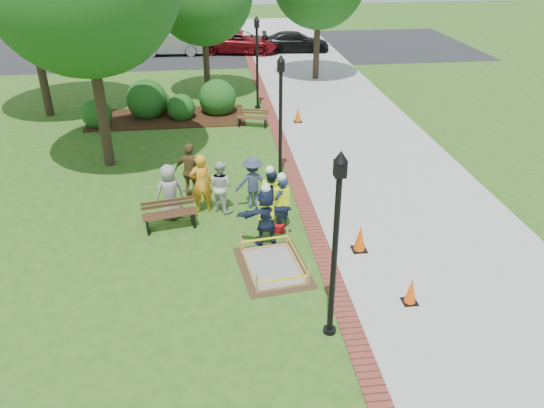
{
  "coord_description": "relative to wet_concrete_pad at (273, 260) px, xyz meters",
  "views": [
    {
      "loc": [
        -1.08,
        -11.69,
        7.89
      ],
      "look_at": [
        0.5,
        1.2,
        1.0
      ],
      "focal_mm": 35.0,
      "sensor_mm": 36.0,
      "label": 1
    }
  ],
  "objects": [
    {
      "name": "cone_back",
      "position": [
        2.42,
        0.52,
        0.14
      ],
      "size": [
        0.4,
        0.4,
        0.78
      ],
      "color": "black",
      "rests_on": "ground"
    },
    {
      "name": "bench_near",
      "position": [
        -2.73,
        2.37,
        0.03
      ],
      "size": [
        1.6,
        0.79,
        0.83
      ],
      "color": "#4E341A",
      "rests_on": "ground"
    },
    {
      "name": "parked_car_b",
      "position": [
        -3.68,
        25.77,
        -0.23
      ],
      "size": [
        2.24,
        4.95,
        1.6
      ],
      "primitive_type": "imported",
      "rotation": [
        0.0,
        0.0,
        1.55
      ],
      "color": "#9A999E",
      "rests_on": "ground"
    },
    {
      "name": "casual_person_e",
      "position": [
        -0.21,
        3.42,
        0.59
      ],
      "size": [
        0.54,
        0.36,
        1.65
      ],
      "color": "#333B59",
      "rests_on": "ground"
    },
    {
      "name": "hivis_worker_a",
      "position": [
        -0.05,
        1.22,
        0.67
      ],
      "size": [
        0.58,
        0.42,
        1.82
      ],
      "color": "#191C41",
      "rests_on": "ground"
    },
    {
      "name": "parking_lot",
      "position": [
        -0.33,
        27.42,
        -0.23
      ],
      "size": [
        36.0,
        12.0,
        0.01
      ],
      "primitive_type": "cube",
      "color": "black",
      "rests_on": "ground"
    },
    {
      "name": "casual_person_a",
      "position": [
        -2.71,
        3.0,
        0.62
      ],
      "size": [
        0.64,
        0.53,
        1.71
      ],
      "color": "gray",
      "rests_on": "ground"
    },
    {
      "name": "toolbox",
      "position": [
        0.35,
        1.81,
        -0.13
      ],
      "size": [
        0.44,
        0.31,
        0.2
      ],
      "primitive_type": "cube",
      "rotation": [
        0.0,
        0.0,
        -0.26
      ],
      "color": "#A60C10",
      "rests_on": "ground"
    },
    {
      "name": "sidewalk",
      "position": [
        4.67,
        10.42,
        -0.22
      ],
      "size": [
        6.0,
        60.0,
        0.02
      ],
      "primitive_type": "cube",
      "color": "#9E9E99",
      "rests_on": "ground"
    },
    {
      "name": "lamp_far",
      "position": [
        0.92,
        13.42,
        2.25
      ],
      "size": [
        0.28,
        0.28,
        4.26
      ],
      "color": "black",
      "rests_on": "ground"
    },
    {
      "name": "shrub_c",
      "position": [
        -2.66,
        12.25,
        -0.23
      ],
      "size": [
        1.24,
        1.24,
        1.24
      ],
      "primitive_type": "sphere",
      "color": "#184814",
      "rests_on": "ground"
    },
    {
      "name": "cone_front",
      "position": [
        3.0,
        -1.82,
        0.1
      ],
      "size": [
        0.35,
        0.35,
        0.69
      ],
      "color": "black",
      "rests_on": "ground"
    },
    {
      "name": "brick_edging",
      "position": [
        1.42,
        10.42,
        -0.22
      ],
      "size": [
        0.5,
        60.0,
        0.03
      ],
      "primitive_type": "cube",
      "color": "maroon",
      "rests_on": "ground"
    },
    {
      "name": "cone_far",
      "position": [
        2.5,
        11.15,
        0.11
      ],
      "size": [
        0.37,
        0.37,
        0.72
      ],
      "color": "black",
      "rests_on": "ground"
    },
    {
      "name": "mulch_bed",
      "position": [
        -3.33,
        12.42,
        -0.21
      ],
      "size": [
        7.0,
        3.0,
        0.05
      ],
      "primitive_type": "cube",
      "color": "#381E0F",
      "rests_on": "ground"
    },
    {
      "name": "casual_person_c",
      "position": [
        -1.19,
        3.3,
        0.58
      ],
      "size": [
        0.61,
        0.6,
        1.63
      ],
      "color": "silver",
      "rests_on": "ground"
    },
    {
      "name": "hivis_worker_c",
      "position": [
        0.2,
        2.39,
        0.67
      ],
      "size": [
        0.61,
        0.48,
        1.82
      ],
      "color": "#18263F",
      "rests_on": "ground"
    },
    {
      "name": "casual_person_b",
      "position": [
        -1.78,
        3.31,
        0.7
      ],
      "size": [
        0.65,
        0.48,
        1.87
      ],
      "color": "orange",
      "rests_on": "ground"
    },
    {
      "name": "hivis_worker_b",
      "position": [
        0.48,
        1.99,
        0.65
      ],
      "size": [
        0.6,
        0.6,
        1.77
      ],
      "color": "#192343",
      "rests_on": "ground"
    },
    {
      "name": "lamp_near",
      "position": [
        0.92,
        -2.58,
        2.25
      ],
      "size": [
        0.28,
        0.28,
        4.26
      ],
      "color": "black",
      "rests_on": "ground"
    },
    {
      "name": "parked_car_c",
      "position": [
        0.96,
        25.86,
        -0.23
      ],
      "size": [
        3.09,
        5.25,
        1.6
      ],
      "primitive_type": "imported",
      "rotation": [
        0.0,
        0.0,
        1.37
      ],
      "color": "maroon",
      "rests_on": "ground"
    },
    {
      "name": "casual_person_d",
      "position": [
        -2.09,
        4.21,
        0.71
      ],
      "size": [
        0.71,
        0.59,
        1.88
      ],
      "color": "brown",
      "rests_on": "ground"
    },
    {
      "name": "shrub_a",
      "position": [
        -6.28,
        11.68,
        -0.23
      ],
      "size": [
        1.31,
        1.31,
        1.31
      ],
      "primitive_type": "sphere",
      "color": "#184814",
      "rests_on": "ground"
    },
    {
      "name": "parked_car_a",
      "position": [
        -8.76,
        26.24,
        -0.23
      ],
      "size": [
        2.8,
        4.89,
        1.5
      ],
      "primitive_type": "imported",
      "rotation": [
        0.0,
        0.0,
        1.75
      ],
      "color": "black",
      "rests_on": "ground"
    },
    {
      "name": "wet_concrete_pad",
      "position": [
        0.0,
        0.0,
        0.0
      ],
      "size": [
        1.98,
        2.5,
        0.55
      ],
      "color": "#47331E",
      "rests_on": "ground"
    },
    {
      "name": "ground",
      "position": [
        -0.33,
        0.42,
        -0.23
      ],
      "size": [
        100.0,
        100.0,
        0.0
      ],
      "primitive_type": "plane",
      "color": "#285116",
      "rests_on": "ground"
    },
    {
      "name": "shrub_b",
      "position": [
        -4.22,
        12.82,
        -0.23
      ],
      "size": [
        1.83,
        1.83,
        1.83
      ],
      "primitive_type": "sphere",
      "color": "#184814",
      "rests_on": "ground"
    },
    {
      "name": "bench_far",
      "position": [
        0.45,
        10.84,
        -0.0
      ],
      "size": [
        1.4,
        0.8,
        0.72
      ],
      "color": "brown",
      "rests_on": "ground"
    },
    {
      "name": "shrub_d",
      "position": [
        -1.0,
        12.85,
        -0.23
      ],
      "size": [
        1.73,
        1.73,
        1.73
      ],
      "primitive_type": "sphere",
      "color": "#184814",
      "rests_on": "ground"
    },
    {
      "name": "lamp_mid",
      "position": [
        0.92,
        5.42,
        2.25
      ],
      "size": [
        0.28,
        0.28,
        4.26
      ],
      "color": "black",
      "rests_on": "ground"
    },
    {
      "name": "parked_car_d",
      "position": [
        4.77,
        25.8,
        -0.23
      ],
      "size": [
        2.29,
        4.61,
        1.46
      ],
      "primitive_type": "imported",
      "rotation": [
        0.0,
        0.0,
        1.49
      ],
      "color": "black",
      "rests_on": "ground"
    },
    {
      "name": "shrub_e",
      "position": [
        -3.7,
        13.58,
        -0.23
      ],
      "size": [
        1.0,
        1.0,
        1.0
      ],
      "primitive_type": "sphere",
      "color": "#184814",
      "rests_on": "ground"
    }
  ]
}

